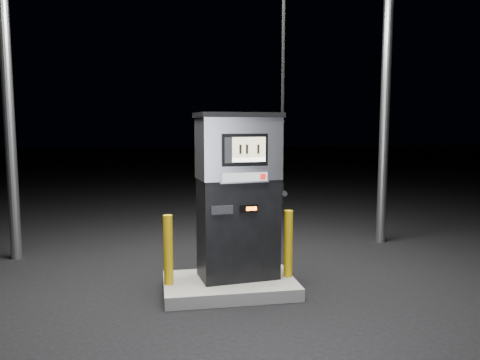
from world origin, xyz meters
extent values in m
plane|color=black|center=(0.00, 0.00, 0.00)|extent=(80.00, 80.00, 0.00)
cube|color=slate|center=(0.00, 0.00, 0.07)|extent=(1.60, 1.00, 0.15)
cylinder|color=gray|center=(-3.00, 2.00, 2.25)|extent=(0.16, 0.16, 4.50)
cylinder|color=gray|center=(3.00, 2.00, 2.25)|extent=(0.16, 0.16, 4.50)
cube|color=black|center=(0.12, 0.10, 0.77)|extent=(0.99, 0.65, 1.23)
cube|color=#BABBC2|center=(0.12, 0.10, 1.75)|extent=(1.02, 0.67, 0.74)
cube|color=black|center=(0.12, 0.10, 2.15)|extent=(1.06, 0.71, 0.06)
cube|color=black|center=(0.15, -0.18, 1.75)|extent=(0.55, 0.09, 0.37)
cube|color=tan|center=(0.20, -0.19, 1.78)|extent=(0.40, 0.05, 0.24)
cube|color=white|center=(0.20, -0.20, 1.63)|extent=(0.40, 0.05, 0.05)
cube|color=#BABBC2|center=(0.15, -0.18, 1.43)|extent=(0.59, 0.10, 0.14)
cube|color=#94979C|center=(0.15, -0.20, 1.43)|extent=(0.54, 0.07, 0.10)
cube|color=red|center=(0.37, -0.18, 1.43)|extent=(0.07, 0.01, 0.07)
cube|color=black|center=(0.20, -0.18, 1.06)|extent=(0.22, 0.04, 0.09)
cube|color=#FF590C|center=(0.23, -0.18, 1.06)|extent=(0.13, 0.02, 0.04)
cube|color=black|center=(-0.12, -0.21, 1.06)|extent=(0.26, 0.05, 0.10)
cube|color=black|center=(0.63, 0.16, 1.19)|extent=(0.12, 0.19, 0.25)
cylinder|color=gray|center=(0.69, 0.17, 1.19)|extent=(0.09, 0.22, 0.07)
cylinder|color=black|center=(0.68, 0.12, 2.83)|extent=(0.04, 0.04, 3.06)
cylinder|color=#C4980A|center=(-0.74, -0.03, 0.57)|extent=(0.12, 0.12, 0.83)
cylinder|color=#C4980A|center=(0.74, 0.01, 0.57)|extent=(0.14, 0.14, 0.83)
camera|label=1|loc=(-0.86, -5.49, 2.02)|focal=35.00mm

